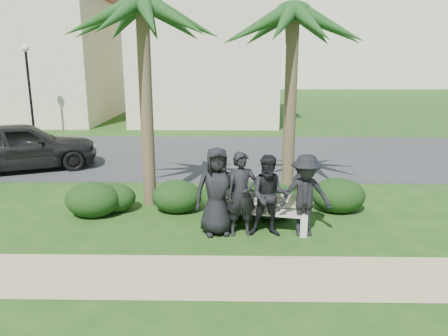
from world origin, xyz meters
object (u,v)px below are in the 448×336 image
Objects in this scene: man_b at (241,194)px; palm_right at (293,15)px; man_d at (305,195)px; park_bench at (257,214)px; man_a at (217,191)px; palm_left at (142,7)px; man_c at (270,196)px; car_a at (22,146)px; street_lamp at (28,74)px.

palm_right is at bearing 54.27° from man_b.
man_d is at bearing -9.70° from man_b.
man_b is (-0.36, -0.30, 0.55)m from park_bench.
man_a is 0.33× the size of palm_left.
palm_left is at bearing 148.00° from man_d.
park_bench is at bearing 126.71° from man_c.
park_bench is 0.72m from man_b.
man_d is (0.97, -0.30, 0.53)m from park_bench.
car_a is (-7.56, 5.14, 0.47)m from park_bench.
man_c is at bearing -14.65° from man_a.
car_a is at bearing 144.71° from palm_left.
park_bench is 1.27× the size of man_b.
street_lamp is 15.61m from park_bench.
car_a is at bearing 157.47° from park_bench.
man_c is (0.58, -0.04, -0.03)m from man_b.
man_b is at bearing -14.89° from man_a.
man_b is 4.84m from palm_right.
street_lamp is 0.76× the size of palm_right.
palm_left reaches higher than park_bench.
man_a is at bearing -52.20° from street_lamp.
man_c is at bearing -104.75° from palm_right.
man_a is at bearing -152.77° from car_a.
man_b is 1.02× the size of man_d.
man_a is 4.95m from palm_right.
palm_right is 1.19× the size of car_a.
palm_right is (3.61, 0.72, -0.11)m from palm_left.
park_bench is 0.48× the size of car_a.
man_a is at bearing 165.90° from man_b.
man_b is 4.95m from palm_left.
man_c is at bearing -49.22° from street_lamp.
palm_left is (-2.89, 2.01, 3.93)m from man_c.
park_bench is 0.40× the size of palm_right.
palm_right is (11.04, -9.23, 1.75)m from street_lamp.
street_lamp is 2.45× the size of man_d.
man_d is (1.85, -0.03, -0.07)m from man_a.
car_a is at bearing -68.67° from street_lamp.
palm_right is at bearing 80.16° from park_bench.
man_a is (-0.88, -0.26, 0.60)m from park_bench.
car_a is at bearing 133.00° from man_b.
man_a is 0.52m from man_b.
man_d is (11.07, -11.92, -2.07)m from street_lamp.
street_lamp is at bearing 129.32° from man_d.
man_d is 10.12m from car_a.
man_c reaches higher than park_bench.
man_b is 0.38× the size of car_a.
man_c is at bearing -44.65° from park_bench.
street_lamp is 2.47× the size of man_c.
man_a reaches higher than man_b.
palm_right reaches higher than car_a.
park_bench is 5.06m from palm_right.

